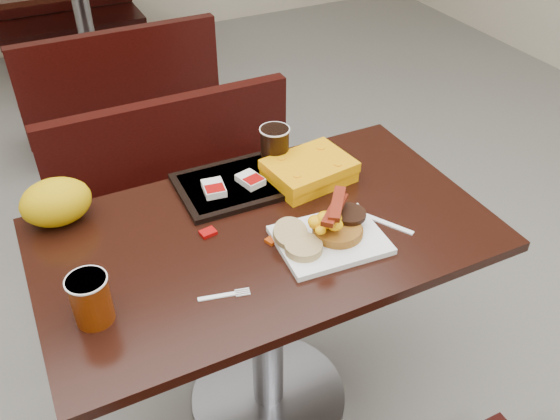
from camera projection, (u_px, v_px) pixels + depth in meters
name	position (u px, v px, depth m)	size (l,w,h in m)	color
floor	(269.00, 399.00, 2.05)	(6.00, 7.00, 0.01)	gray
table_near	(267.00, 325.00, 1.82)	(1.20, 0.70, 0.75)	black
bench_near_n	(191.00, 206.00, 2.33)	(1.00, 0.46, 0.72)	black
table_far	(88.00, 38.00, 3.68)	(1.20, 0.70, 0.75)	black
bench_far_s	(116.00, 85.00, 3.19)	(1.00, 0.46, 0.72)	black
bench_far_n	(67.00, 6.00, 4.18)	(1.00, 0.46, 0.72)	black
platter	(330.00, 240.00, 1.55)	(0.27, 0.21, 0.02)	white
pancake_stack	(338.00, 229.00, 1.55)	(0.13, 0.13, 0.03)	#8F6517
sausage_patty	(349.00, 214.00, 1.57)	(0.09, 0.09, 0.01)	black
scrambled_eggs	(326.00, 221.00, 1.52)	(0.09, 0.08, 0.05)	yellow
bacon_strips	(335.00, 208.00, 1.51)	(0.17, 0.07, 0.01)	#461405
muffin_bottom	(304.00, 247.00, 1.50)	(0.10, 0.10, 0.02)	tan
muffin_top	(290.00, 233.00, 1.52)	(0.09, 0.09, 0.02)	tan
coffee_cup_near	(91.00, 300.00, 1.31)	(0.09, 0.09, 0.12)	#8B2B05
fork	(217.00, 297.00, 1.40)	(0.12, 0.02, 0.00)	white
knife	(383.00, 222.00, 1.62)	(0.18, 0.01, 0.00)	white
condiment_syrup	(273.00, 240.00, 1.56)	(0.04, 0.03, 0.01)	#A53307
condiment_ketchup	(208.00, 233.00, 1.58)	(0.04, 0.03, 0.01)	#8C0504
tray	(239.00, 184.00, 1.75)	(0.35, 0.25, 0.02)	black
hashbrown_sleeve_left	(214.00, 188.00, 1.70)	(0.06, 0.08, 0.02)	silver
hashbrown_sleeve_right	(250.00, 180.00, 1.74)	(0.06, 0.08, 0.02)	silver
coffee_cup_far	(275.00, 146.00, 1.79)	(0.09, 0.09, 0.12)	black
clamshell	(309.00, 171.00, 1.76)	(0.24, 0.18, 0.07)	orange
paper_bag	(56.00, 202.00, 1.59)	(0.19, 0.14, 0.13)	#D59307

